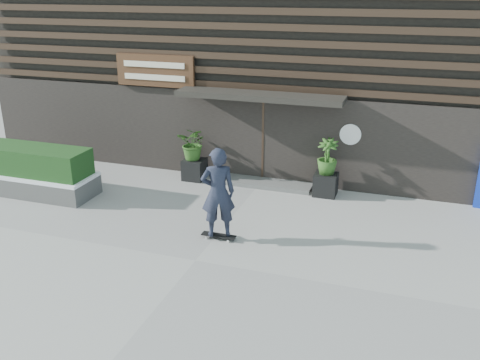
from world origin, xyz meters
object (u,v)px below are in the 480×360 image
(planter_pot_left, at_px, (195,169))
(raised_bed, at_px, (34,183))
(skateboarder, at_px, (218,193))
(planter_pot_right, at_px, (326,184))

(planter_pot_left, bearing_deg, raised_bed, -148.14)
(raised_bed, bearing_deg, skateboarder, -9.98)
(planter_pot_left, height_order, raised_bed, planter_pot_left)
(raised_bed, bearing_deg, planter_pot_right, 17.13)
(planter_pot_left, height_order, planter_pot_right, same)
(planter_pot_right, bearing_deg, skateboarder, -118.29)
(planter_pot_left, xyz_separation_m, planter_pot_right, (3.80, 0.00, 0.00))
(planter_pot_right, distance_m, raised_bed, 7.89)
(planter_pot_left, xyz_separation_m, raised_bed, (-3.74, -2.32, -0.05))
(planter_pot_left, distance_m, skateboarder, 3.97)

